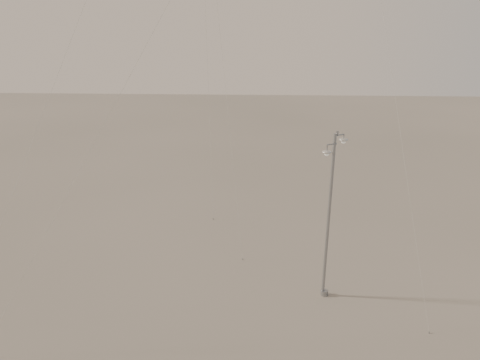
{
  "coord_description": "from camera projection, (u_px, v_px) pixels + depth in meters",
  "views": [
    {
      "loc": [
        4.14,
        -22.09,
        16.2
      ],
      "look_at": [
        2.87,
        5.0,
        7.34
      ],
      "focal_mm": 40.0,
      "sensor_mm": 36.0,
      "label": 1
    }
  ],
  "objects": [
    {
      "name": "kite_4",
      "position": [
        384.0,
        26.0,
        31.85
      ],
      "size": [
        2.34,
        11.84,
        19.31
      ],
      "rotation": [
        0.0,
        0.0,
        1.37
      ],
      "color": "#2E2826",
      "rests_on": "ground"
    },
    {
      "name": "street_lamp",
      "position": [
        329.0,
        212.0,
        29.8
      ],
      "size": [
        1.45,
        1.09,
        9.87
      ],
      "color": "#919499",
      "rests_on": "ground"
    },
    {
      "name": "kite_3",
      "position": [
        79.0,
        22.0,
        27.4
      ],
      "size": [
        7.59,
        10.98,
        22.07
      ],
      "rotation": [
        0.0,
        0.0,
        -0.44
      ],
      "color": "maroon",
      "rests_on": "ground"
    },
    {
      "name": "ground",
      "position": [
        177.0,
        353.0,
        26.19
      ],
      "size": [
        160.0,
        160.0,
        0.0
      ],
      "primitive_type": "plane",
      "color": "gray",
      "rests_on": "ground"
    }
  ]
}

